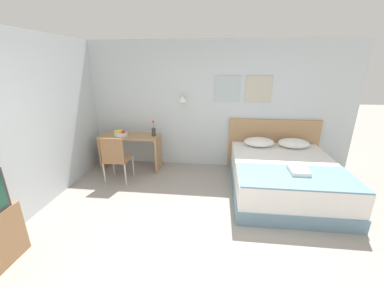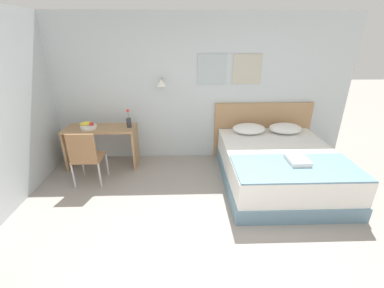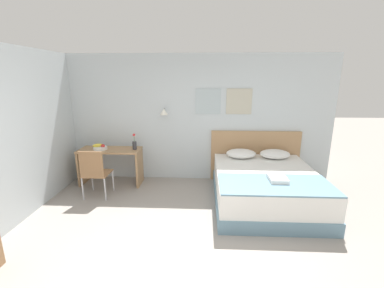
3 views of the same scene
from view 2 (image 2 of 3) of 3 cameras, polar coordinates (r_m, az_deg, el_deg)
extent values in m
plane|color=gray|center=(3.00, 2.03, -26.22)|extent=(24.00, 24.00, 0.00)
cube|color=silver|center=(4.85, 0.08, 11.88)|extent=(5.89, 0.06, 2.65)
cube|color=#A8B7BC|center=(4.78, 4.48, 16.19)|extent=(0.52, 0.02, 0.52)
cube|color=#B7B29E|center=(4.88, 12.14, 15.92)|extent=(0.52, 0.02, 0.52)
cylinder|color=#B2B2B7|center=(4.72, -6.78, 14.18)|extent=(0.02, 0.16, 0.02)
cone|color=white|center=(4.64, -6.84, 13.39)|extent=(0.17, 0.17, 0.12)
cube|color=#66899E|center=(4.49, 18.36, -6.94)|extent=(1.75, 2.06, 0.22)
cube|color=white|center=(4.36, 18.85, -3.52)|extent=(1.72, 2.02, 0.38)
cube|color=#A87F56|center=(5.23, 15.24, 3.00)|extent=(1.87, 0.06, 1.09)
ellipsoid|color=white|center=(4.82, 12.53, 3.34)|extent=(0.60, 0.44, 0.17)
ellipsoid|color=white|center=(5.03, 20.02, 3.30)|extent=(0.60, 0.44, 0.17)
cube|color=#66899E|center=(3.78, 22.22, -4.84)|extent=(1.70, 0.82, 0.02)
cube|color=white|center=(3.91, 22.40, -3.26)|extent=(0.27, 0.36, 0.06)
cube|color=#A87F56|center=(4.85, -19.77, 3.27)|extent=(1.24, 0.52, 0.03)
cube|color=#A87F56|center=(5.20, -25.53, -0.84)|extent=(0.04, 0.48, 0.72)
cube|color=#A87F56|center=(4.84, -12.39, -0.73)|extent=(0.04, 0.48, 0.72)
cube|color=#8E6642|center=(4.49, -21.93, -2.79)|extent=(0.46, 0.46, 0.02)
cube|color=#8E6642|center=(4.21, -23.34, -1.01)|extent=(0.42, 0.03, 0.48)
cylinder|color=#B7B7BC|center=(4.83, -23.08, -4.09)|extent=(0.03, 0.03, 0.43)
cylinder|color=#B7B7BC|center=(4.69, -18.34, -4.15)|extent=(0.03, 0.03, 0.43)
cylinder|color=#B7B7BC|center=(4.49, -24.85, -6.50)|extent=(0.03, 0.03, 0.43)
cylinder|color=#B7B7BC|center=(4.35, -19.77, -6.65)|extent=(0.03, 0.03, 0.43)
cylinder|color=silver|center=(4.86, -21.96, 3.55)|extent=(0.27, 0.27, 0.05)
sphere|color=red|center=(4.84, -21.40, 4.11)|extent=(0.08, 0.08, 0.08)
ellipsoid|color=yellow|center=(4.88, -22.54, 4.19)|extent=(0.22, 0.15, 0.08)
cylinder|color=#333338|center=(4.69, -13.84, 4.60)|extent=(0.08, 0.08, 0.16)
cylinder|color=#3D7538|center=(4.65, -14.01, 6.37)|extent=(0.01, 0.01, 0.14)
sphere|color=#DB3838|center=(4.63, -14.10, 7.20)|extent=(0.06, 0.06, 0.06)
camera|label=1|loc=(0.42, 117.02, -23.91)|focal=22.00mm
camera|label=3|loc=(0.76, 138.91, -25.29)|focal=24.00mm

